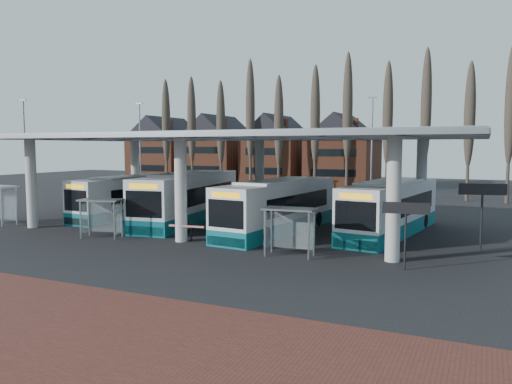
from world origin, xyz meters
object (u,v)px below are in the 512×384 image
at_px(bus_1, 189,198).
at_px(bus_2, 279,207).
at_px(bus_3, 391,209).
at_px(shelter_2, 290,221).
at_px(shelter_1, 102,210).
at_px(bus_0, 135,197).

height_order(bus_1, bus_2, bus_1).
height_order(bus_2, bus_3, bus_3).
bearing_deg(bus_1, shelter_2, -43.18).
bearing_deg(bus_2, shelter_2, -57.68).
xyz_separation_m(bus_2, bus_3, (6.73, 2.24, 0.00)).
bearing_deg(bus_3, shelter_1, -143.42).
bearing_deg(bus_3, bus_1, -168.49).
relative_size(bus_0, shelter_1, 4.28).
xyz_separation_m(bus_3, shelter_1, (-15.67, -8.64, 0.10)).
relative_size(bus_1, bus_3, 1.07).
bearing_deg(bus_0, bus_3, 4.55).
bearing_deg(bus_3, bus_0, -171.50).
distance_m(bus_0, bus_3, 19.87).
bearing_deg(bus_1, bus_3, -4.24).
distance_m(bus_2, bus_3, 7.09).
height_order(shelter_1, shelter_2, shelter_2).
bearing_deg(bus_3, bus_2, -153.91).
bearing_deg(bus_2, shelter_1, -138.82).
bearing_deg(bus_2, bus_1, 176.04).
relative_size(bus_2, bus_3, 1.00).
xyz_separation_m(bus_0, bus_1, (5.50, -0.68, 0.19)).
bearing_deg(bus_1, shelter_1, -107.65).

